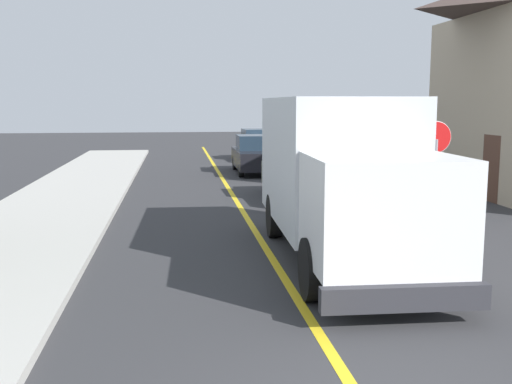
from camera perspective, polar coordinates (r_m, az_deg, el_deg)
The scene contains 6 objects.
centre_line_yellow at distance 14.67m, azimuth -0.13°, elevation -3.66°, with size 0.16×56.00×0.01m, color gold.
box_truck at distance 11.98m, azimuth 8.04°, elevation 2.04°, with size 2.63×7.25×3.20m.
parked_car_near at distance 19.42m, azimuth 4.25°, elevation 1.66°, with size 1.94×4.46×1.67m.
parked_car_mid at distance 26.59m, azimuth -0.04°, elevation 3.53°, with size 1.84×4.42×1.67m.
parked_car_far at distance 32.82m, azimuth 0.20°, elevation 4.48°, with size 2.00×4.48×1.67m.
stop_sign at distance 15.55m, azimuth 16.72°, elevation 3.57°, with size 0.80×0.10×2.65m.
Camera 1 is at (-1.87, -4.22, 3.10)m, focal length 42.00 mm.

